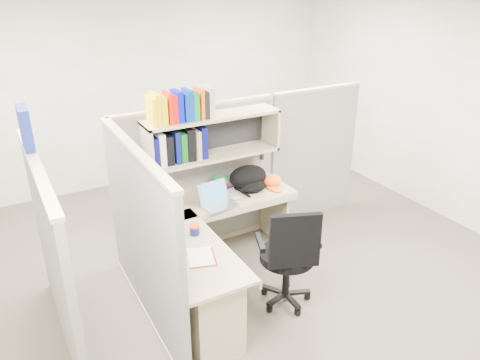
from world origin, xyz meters
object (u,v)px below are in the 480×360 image
backpack (251,179)px  task_chair (288,271)px  desk (212,277)px  laptop (219,196)px  snack_canister (195,229)px

backpack → task_chair: bearing=-91.1°
desk → task_chair: (0.68, -0.17, -0.07)m
laptop → snack_canister: (-0.43, -0.37, -0.07)m
desk → backpack: 1.28m
laptop → task_chair: bearing=-79.1°
laptop → snack_canister: laptop is taller
desk → laptop: (0.40, 0.65, 0.41)m
desk → snack_canister: size_ratio=18.66×
laptop → backpack: size_ratio=0.77×
task_chair → snack_canister: bearing=147.3°
laptop → backpack: backpack is taller
snack_canister → laptop: bearing=40.9°
task_chair → backpack: bearing=79.2°
laptop → backpack: bearing=15.1°
snack_canister → task_chair: 0.93m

